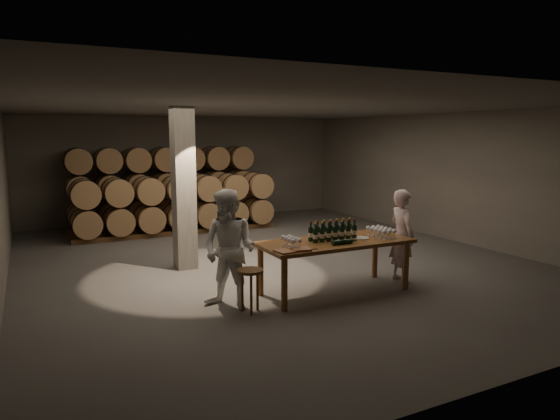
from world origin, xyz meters
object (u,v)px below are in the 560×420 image
person_man (402,236)px  stool (250,277)px  bottle_cluster (333,233)px  plate (361,238)px  notebook_near (301,250)px  tasting_table (335,247)px  person_woman (229,250)px

person_man → stool: bearing=101.7°
bottle_cluster → plate: bearing=-14.5°
notebook_near → stool: (-0.79, 0.14, -0.37)m
tasting_table → stool: bearing=-171.7°
person_man → person_woman: bearing=95.9°
plate → bottle_cluster: bearing=165.5°
plate → person_man: person_man is taller
bottle_cluster → person_man: bearing=-2.3°
notebook_near → person_woman: 1.10m
tasting_table → person_man: bearing=0.6°
person_woman → person_man: bearing=50.7°
stool → person_man: (3.11, 0.26, 0.30)m
tasting_table → plate: size_ratio=9.08×
bottle_cluster → notebook_near: 0.99m
bottle_cluster → stool: 1.76m
bottle_cluster → person_man: 1.46m
tasting_table → stool: 1.69m
person_woman → notebook_near: bearing=26.9°
tasting_table → notebook_near: 0.95m
tasting_table → bottle_cluster: (0.00, 0.07, 0.22)m
plate → person_man: bearing=4.0°
notebook_near → bottle_cluster: bearing=36.7°
bottle_cluster → person_man: size_ratio=0.51×
person_man → person_woman: person_woman is taller
plate → person_man: 0.97m
notebook_near → tasting_table: bearing=32.8°
stool → person_woman: (-0.20, 0.32, 0.38)m
stool → plate: bearing=5.0°
tasting_table → stool: tasting_table is taller
stool → person_woman: 0.54m
stool → notebook_near: bearing=-10.1°
tasting_table → person_man: size_ratio=1.54×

